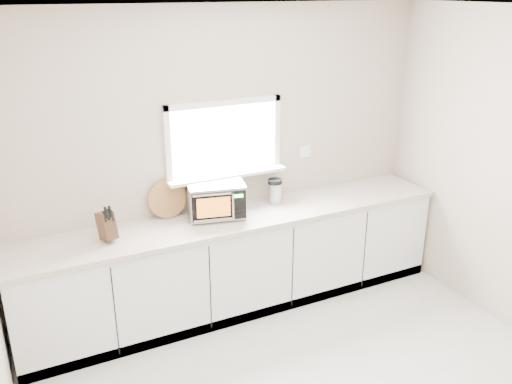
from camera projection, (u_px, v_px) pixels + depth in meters
back_wall at (224, 158)px, 4.90m from camera, size 4.00×0.17×2.70m
cabinets at (239, 263)px, 4.98m from camera, size 3.92×0.60×0.88m
countertop at (239, 218)px, 4.81m from camera, size 3.92×0.64×0.04m
microwave at (216, 199)px, 4.74m from camera, size 0.55×0.48×0.31m
knife_block at (107, 225)px, 4.29m from camera, size 0.15×0.23×0.31m
cutting_board at (167, 199)px, 4.71m from camera, size 0.34×0.08×0.34m
coffee_grinder at (275, 191)px, 5.04m from camera, size 0.14×0.14×0.24m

